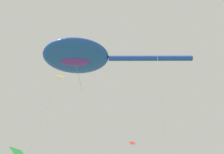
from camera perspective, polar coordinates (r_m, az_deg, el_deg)
The scene contains 3 objects.
big_show_kite at distance 22.15m, azimuth -7.77°, elevation 4.70°, with size 11.84×10.80×16.67m.
small_kite_stunt_black at distance 29.06m, azimuth -13.03°, elevation -2.16°, with size 4.07×1.83×19.27m.
small_kite_diamond_red at distance 28.48m, azimuth 4.97°, elevation -17.15°, with size 1.28×1.91×12.16m.
Camera 1 is at (-9.09, -0.24, 1.61)m, focal length 38.82 mm.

